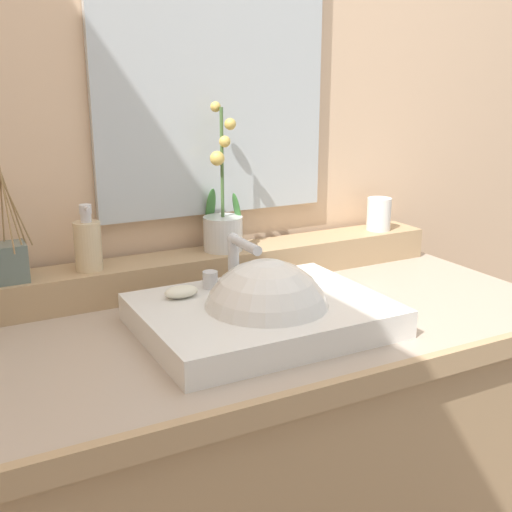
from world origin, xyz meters
TOP-DOWN VIEW (x-y plane):
  - wall_back at (0.00, 0.43)m, footprint 2.89×0.20m
  - vanity_cabinet at (0.00, -0.00)m, footprint 1.32×0.65m
  - back_ledge at (0.00, 0.25)m, footprint 1.24×0.12m
  - sink_basin at (-0.01, -0.07)m, footprint 0.48×0.37m
  - soap_bar at (-0.14, 0.04)m, footprint 0.07×0.04m
  - potted_plant at (0.05, 0.25)m, footprint 0.10×0.11m
  - soap_dispenser at (-0.28, 0.24)m, footprint 0.06×0.06m
  - tumbler_cup at (0.51, 0.24)m, footprint 0.06×0.06m
  - reed_diffuser at (-0.44, 0.24)m, footprint 0.09×0.09m
  - mirror at (0.06, 0.32)m, footprint 0.59×0.02m

SIDE VIEW (x-z plane):
  - vanity_cabinet at x=0.00m, z-range 0.00..0.89m
  - sink_basin at x=-0.01m, z-range 0.77..1.05m
  - back_ledge at x=0.00m, z-range 0.89..0.97m
  - soap_bar at x=-0.14m, z-range 0.95..0.97m
  - reed_diffuser at x=-0.44m, z-range 0.89..1.14m
  - tumbler_cup at x=0.51m, z-range 0.97..1.06m
  - soap_dispenser at x=-0.28m, z-range 0.96..1.10m
  - potted_plant at x=0.05m, z-range 0.87..1.22m
  - wall_back at x=0.00m, z-range 0.00..2.71m
  - mirror at x=0.06m, z-range 1.05..1.68m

